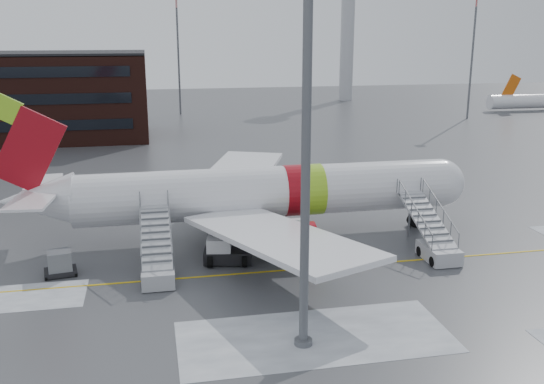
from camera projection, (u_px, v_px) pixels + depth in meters
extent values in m
plane|color=#494C4F|center=(360.00, 259.00, 41.61)|extent=(260.00, 260.00, 0.00)
cylinder|color=white|center=(267.00, 192.00, 45.35)|extent=(28.00, 3.80, 3.80)
sphere|color=white|center=(440.00, 183.00, 48.04)|extent=(3.80, 3.80, 3.80)
cube|color=black|center=(452.00, 176.00, 48.11)|extent=(1.09, 1.60, 0.97)
cone|color=white|center=(36.00, 200.00, 42.15)|extent=(5.20, 3.72, 3.72)
cube|color=maroon|center=(29.00, 150.00, 41.21)|extent=(5.27, 0.30, 6.09)
cube|color=#97D522|center=(7.00, 109.00, 40.28)|extent=(2.16, 0.26, 2.16)
cube|color=white|center=(44.00, 182.00, 44.48)|extent=(3.07, 4.85, 0.18)
cube|color=white|center=(31.00, 201.00, 39.55)|extent=(3.07, 4.85, 0.18)
cube|color=white|center=(237.00, 175.00, 53.37)|extent=(10.72, 15.97, 1.13)
cube|color=white|center=(277.00, 237.00, 37.27)|extent=(10.72, 15.97, 1.13)
cylinder|color=white|center=(261.00, 198.00, 50.88)|extent=(3.40, 2.10, 2.10)
cylinder|color=white|center=(289.00, 238.00, 41.03)|extent=(3.40, 2.10, 2.10)
cylinder|color=#595B60|center=(414.00, 215.00, 48.32)|extent=(0.20, 0.20, 1.80)
cylinder|color=black|center=(414.00, 221.00, 48.44)|extent=(0.90, 0.56, 0.90)
cylinder|color=black|center=(255.00, 221.00, 48.32)|extent=(0.90, 0.56, 0.90)
cylinder|color=black|center=(266.00, 241.00, 43.77)|extent=(0.90, 0.56, 0.90)
cube|color=#B0B1B7|center=(439.00, 253.00, 41.22)|extent=(2.00, 3.20, 1.00)
cube|color=#B0B1B7|center=(427.00, 220.00, 42.78)|extent=(1.90, 5.87, 2.52)
cube|color=#B0B1B7|center=(409.00, 192.00, 45.60)|extent=(1.90, 1.40, 0.15)
cylinder|color=#595B60|center=(409.00, 215.00, 45.66)|extent=(0.16, 0.16, 3.40)
cylinder|color=black|center=(433.00, 262.00, 40.15)|extent=(0.25, 0.70, 0.70)
cylinder|color=black|center=(444.00, 249.00, 42.39)|extent=(0.25, 0.70, 0.70)
cube|color=#A7AAAF|center=(158.00, 274.00, 37.60)|extent=(2.00, 3.20, 1.00)
cube|color=#A7AAAF|center=(156.00, 237.00, 39.16)|extent=(1.90, 5.87, 2.52)
cube|color=#A7AAAF|center=(154.00, 206.00, 41.98)|extent=(1.90, 1.40, 0.15)
cylinder|color=#595B60|center=(156.00, 231.00, 42.04)|extent=(0.16, 0.16, 3.40)
cylinder|color=black|center=(143.00, 284.00, 36.54)|extent=(0.25, 0.70, 0.70)
cylinder|color=black|center=(172.00, 270.00, 38.77)|extent=(0.25, 0.70, 0.70)
cube|color=black|center=(228.00, 256.00, 40.79)|extent=(3.45, 2.25, 0.80)
cube|color=silver|center=(219.00, 244.00, 40.57)|extent=(1.85, 1.85, 1.03)
cube|color=black|center=(219.00, 239.00, 40.47)|extent=(1.61, 1.70, 0.17)
cylinder|color=black|center=(210.00, 262.00, 40.02)|extent=(0.48, 0.85, 0.80)
cylinder|color=black|center=(245.00, 261.00, 40.07)|extent=(0.48, 0.85, 0.80)
cylinder|color=black|center=(212.00, 253.00, 41.56)|extent=(0.48, 0.85, 0.80)
cylinder|color=black|center=(245.00, 253.00, 41.61)|extent=(0.48, 0.85, 0.80)
cube|color=black|center=(61.00, 272.00, 38.79)|extent=(2.20, 1.76, 0.32)
cube|color=slate|center=(60.00, 261.00, 38.60)|extent=(1.65, 1.58, 1.35)
cylinder|color=black|center=(44.00, 278.00, 38.04)|extent=(0.21, 0.29, 0.27)
cylinder|color=black|center=(76.00, 268.00, 39.58)|extent=(0.21, 0.29, 0.27)
cylinder|color=#595B60|center=(306.00, 152.00, 27.70)|extent=(0.44, 0.44, 19.62)
cylinder|color=#595B60|center=(303.00, 342.00, 30.19)|extent=(0.90, 0.90, 0.30)
cylinder|color=#B2B5BA|center=(347.00, 36.00, 133.73)|extent=(3.00, 3.00, 28.00)
cylinder|color=#595B60|center=(472.00, 64.00, 105.91)|extent=(0.36, 0.36, 19.20)
cylinder|color=#595B60|center=(179.00, 62.00, 111.48)|extent=(0.36, 0.36, 19.20)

